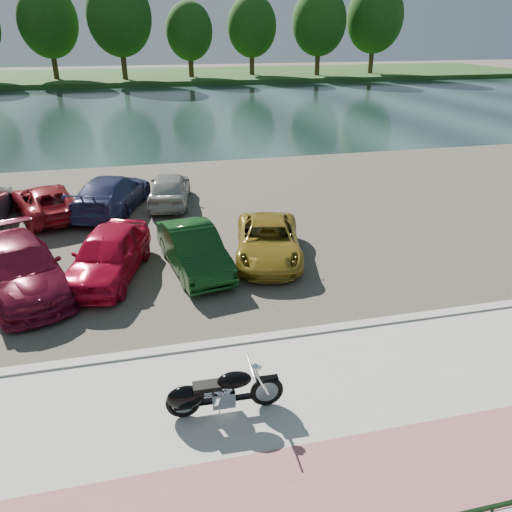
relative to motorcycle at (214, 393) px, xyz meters
The scene contains 16 objects.
ground 1.47m from the motorcycle, 11.98° to the left, with size 200.00×200.00×0.00m, color #595447.
promenade 1.59m from the motorcycle, 28.42° to the right, with size 60.00×6.00×0.10m, color #B0ADA6.
pink_path 2.63m from the motorcycle, 59.10° to the right, with size 60.00×2.00×0.01m, color #9A575E.
kerb 2.69m from the motorcycle, 59.81° to the left, with size 60.00×0.30×0.14m, color #B0ADA6.
parking_lot 11.37m from the motorcycle, 83.29° to the left, with size 60.00×18.00×0.04m, color #3C3730.
river 40.31m from the motorcycle, 88.11° to the left, with size 120.00×40.00×0.00m, color #172A28.
far_bank 72.29m from the motorcycle, 88.95° to the left, with size 120.00×24.00×0.60m, color #204016.
far_trees 66.68m from the motorcycle, 85.08° to the left, with size 70.25×10.68×12.52m.
motorcycle is the anchor object (origin of this frame).
car_3 7.76m from the motorcycle, 125.83° to the left, with size 2.03×5.01×1.45m, color maroon.
car_4 7.03m from the motorcycle, 107.92° to the left, with size 1.77×4.40×1.50m, color red.
car_5 6.61m from the motorcycle, 86.45° to the left, with size 1.45×4.16×1.37m, color #0F3712.
car_6 7.45m from the motorcycle, 67.29° to the left, with size 2.05×4.45×1.24m, color olive.
car_10 13.63m from the motorcycle, 110.50° to the left, with size 2.12×4.60×1.28m, color maroon.
car_11 13.05m from the motorcycle, 99.74° to the left, with size 2.09×5.13×1.49m, color navy.
car_12 13.22m from the motorcycle, 89.25° to the left, with size 1.65×4.10×1.40m, color #9F9F9B.
Camera 1 is at (-2.31, -7.92, 7.03)m, focal length 35.00 mm.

